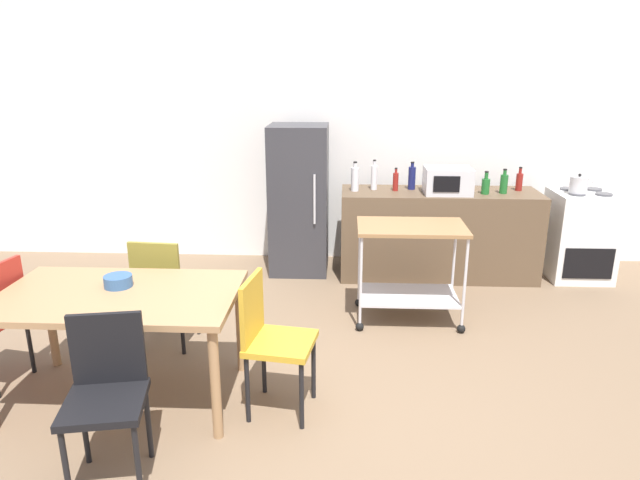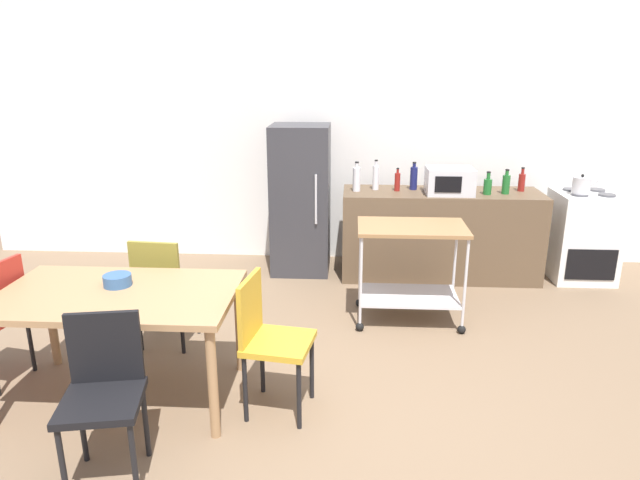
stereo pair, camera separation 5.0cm
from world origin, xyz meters
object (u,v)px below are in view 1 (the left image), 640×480
(microwave, at_px, (448,181))
(fruit_bowl, at_px, (118,281))
(bottle_soda, at_px, (355,179))
(bottle_sparkling_water, at_px, (374,177))
(stove_oven, at_px, (579,235))
(bottle_hot_sauce, at_px, (396,181))
(chair_black, at_px, (106,388))
(bottle_vinegar, at_px, (486,185))
(bottle_sesame_oil, at_px, (519,181))
(refrigerator, at_px, (299,200))
(kettle, at_px, (579,185))
(dining_table, at_px, (119,304))
(bottle_olive_oil, at_px, (504,183))
(kitchen_cart, at_px, (410,257))
(bottle_wine, at_px, (412,178))
(chair_olive, at_px, (163,285))
(chair_mustard, at_px, (271,335))

(microwave, height_order, fruit_bowl, microwave)
(bottle_soda, relative_size, bottle_sparkling_water, 0.98)
(stove_oven, relative_size, bottle_hot_sauce, 3.91)
(chair_black, relative_size, bottle_vinegar, 3.89)
(bottle_soda, xyz_separation_m, bottle_sesame_oil, (1.67, 0.10, -0.03))
(stove_oven, height_order, refrigerator, refrigerator)
(kettle, bearing_deg, bottle_hot_sauce, 176.89)
(bottle_soda, distance_m, fruit_bowl, 2.79)
(kettle, bearing_deg, dining_table, -147.79)
(bottle_sparkling_water, bearing_deg, bottle_hot_sauce, -12.85)
(dining_table, height_order, bottle_olive_oil, bottle_olive_oil)
(bottle_vinegar, bearing_deg, bottle_soda, 176.34)
(dining_table, height_order, bottle_hot_sauce, bottle_hot_sauce)
(kitchen_cart, distance_m, fruit_bowl, 2.36)
(bottle_wine, xyz_separation_m, fruit_bowl, (-2.14, -2.41, -0.23))
(bottle_hot_sauce, bearing_deg, bottle_soda, -175.63)
(refrigerator, bearing_deg, microwave, -7.47)
(stove_oven, height_order, bottle_sesame_oil, bottle_sesame_oil)
(bottle_hot_sauce, height_order, bottle_sesame_oil, bottle_sesame_oil)
(chair_olive, distance_m, refrigerator, 2.03)
(kitchen_cart, height_order, bottle_sesame_oil, bottle_sesame_oil)
(bottle_wine, bearing_deg, bottle_soda, -169.33)
(bottle_vinegar, bearing_deg, dining_table, -140.38)
(kitchen_cart, bearing_deg, bottle_sparkling_water, 102.70)
(chair_black, relative_size, bottle_sparkling_water, 2.90)
(chair_black, distance_m, kitchen_cart, 2.70)
(microwave, bearing_deg, stove_oven, 4.70)
(chair_olive, bearing_deg, bottle_sparkling_water, -128.64)
(chair_mustard, height_order, stove_oven, stove_oven)
(refrigerator, bearing_deg, bottle_sparkling_water, -2.45)
(dining_table, height_order, microwave, microwave)
(microwave, xyz_separation_m, fruit_bowl, (-2.47, -2.22, -0.24))
(bottle_soda, bearing_deg, bottle_hot_sauce, 4.37)
(chair_mustard, distance_m, bottle_soda, 2.60)
(kitchen_cart, bearing_deg, fruit_bowl, -149.06)
(bottle_sparkling_water, bearing_deg, chair_black, -115.22)
(stove_oven, bearing_deg, dining_table, -147.53)
(bottle_wine, bearing_deg, kettle, -6.21)
(chair_olive, relative_size, bottle_sparkling_water, 2.90)
(bottle_hot_sauce, bearing_deg, bottle_wine, 24.62)
(chair_mustard, bearing_deg, chair_black, 138.43)
(refrigerator, relative_size, bottle_soda, 5.18)
(dining_table, xyz_separation_m, chair_mustard, (0.97, -0.08, -0.15))
(chair_black, distance_m, fruit_bowl, 0.90)
(chair_mustard, height_order, bottle_sesame_oil, bottle_sesame_oil)
(dining_table, distance_m, bottle_sparkling_water, 3.04)
(chair_mustard, xyz_separation_m, bottle_sparkling_water, (0.74, 2.57, 0.51))
(chair_mustard, bearing_deg, bottle_sparkling_water, -7.22)
(chair_mustard, relative_size, refrigerator, 0.57)
(chair_black, distance_m, kettle, 4.69)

